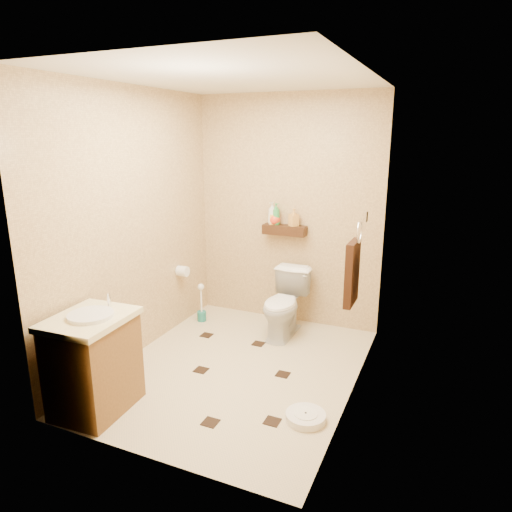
% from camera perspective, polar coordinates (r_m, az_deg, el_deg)
% --- Properties ---
extents(ground, '(2.50, 2.50, 0.00)m').
position_cam_1_polar(ground, '(4.12, -2.40, -13.89)').
color(ground, tan).
rests_on(ground, ground).
extents(wall_back, '(2.00, 0.04, 2.40)m').
position_cam_1_polar(wall_back, '(4.83, 3.95, 5.54)').
color(wall_back, tan).
rests_on(wall_back, ground).
extents(wall_front, '(2.00, 0.04, 2.40)m').
position_cam_1_polar(wall_front, '(2.67, -14.47, -2.73)').
color(wall_front, tan).
rests_on(wall_front, ground).
extents(wall_left, '(0.04, 2.50, 2.40)m').
position_cam_1_polar(wall_left, '(4.22, -14.91, 3.70)').
color(wall_left, tan).
rests_on(wall_left, ground).
extents(wall_right, '(0.04, 2.50, 2.40)m').
position_cam_1_polar(wall_right, '(3.39, 12.79, 1.12)').
color(wall_right, tan).
rests_on(wall_right, ground).
extents(ceiling, '(2.00, 2.50, 0.02)m').
position_cam_1_polar(ceiling, '(3.63, -2.84, 21.45)').
color(ceiling, silver).
rests_on(ceiling, wall_back).
extents(wall_shelf, '(0.46, 0.14, 0.10)m').
position_cam_1_polar(wall_shelf, '(4.79, 3.59, 3.27)').
color(wall_shelf, '#34200E').
rests_on(wall_shelf, wall_back).
extents(floor_accents, '(1.26, 1.41, 0.01)m').
position_cam_1_polar(floor_accents, '(4.05, -2.29, -14.42)').
color(floor_accents, black).
rests_on(floor_accents, ground).
extents(toilet, '(0.38, 0.66, 0.67)m').
position_cam_1_polar(toilet, '(4.63, 3.55, -6.00)').
color(toilet, white).
rests_on(toilet, ground).
extents(vanity, '(0.53, 0.63, 0.85)m').
position_cam_1_polar(vanity, '(3.62, -19.65, -12.38)').
color(vanity, brown).
rests_on(vanity, ground).
extents(bathroom_scale, '(0.36, 0.36, 0.06)m').
position_cam_1_polar(bathroom_scale, '(3.49, 6.22, -19.34)').
color(bathroom_scale, white).
rests_on(bathroom_scale, ground).
extents(toilet_brush, '(0.10, 0.10, 0.43)m').
position_cam_1_polar(toilet_brush, '(5.06, -6.83, -6.45)').
color(toilet_brush, '#1B6F6A').
rests_on(toilet_brush, ground).
extents(towel_ring, '(0.12, 0.30, 0.76)m').
position_cam_1_polar(towel_ring, '(3.71, 11.99, -1.72)').
color(towel_ring, silver).
rests_on(towel_ring, wall_right).
extents(toilet_paper, '(0.12, 0.11, 0.12)m').
position_cam_1_polar(toilet_paper, '(4.85, -9.16, -1.87)').
color(toilet_paper, white).
rests_on(toilet_paper, wall_left).
extents(bottle_a, '(0.11, 0.11, 0.23)m').
position_cam_1_polar(bottle_a, '(4.81, 2.03, 5.36)').
color(bottle_a, silver).
rests_on(bottle_a, wall_shelf).
extents(bottle_b, '(0.09, 0.09, 0.16)m').
position_cam_1_polar(bottle_b, '(4.81, 2.21, 4.92)').
color(bottle_b, gold).
rests_on(bottle_b, wall_shelf).
extents(bottle_c, '(0.17, 0.17, 0.15)m').
position_cam_1_polar(bottle_c, '(4.80, 2.37, 4.85)').
color(bottle_c, red).
rests_on(bottle_c, wall_shelf).
extents(bottle_d, '(0.11, 0.11, 0.23)m').
position_cam_1_polar(bottle_d, '(4.79, 2.51, 5.28)').
color(bottle_d, '#2F8D43').
rests_on(bottle_d, wall_shelf).
extents(bottle_e, '(0.12, 0.12, 0.18)m').
position_cam_1_polar(bottle_e, '(4.73, 4.74, 4.85)').
color(bottle_e, gold).
rests_on(bottle_e, wall_shelf).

